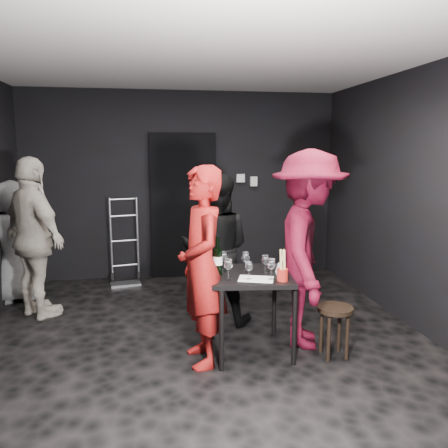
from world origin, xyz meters
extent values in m
cube|color=black|center=(0.00, 0.00, 0.00)|extent=(4.50, 5.00, 0.02)
cube|color=silver|center=(0.00, 0.00, 2.70)|extent=(4.50, 5.00, 0.02)
cube|color=black|center=(0.00, 2.50, 1.35)|extent=(4.50, 0.04, 2.70)
cube|color=black|center=(0.00, -2.50, 1.35)|extent=(4.50, 0.04, 2.70)
cube|color=black|center=(2.25, 0.00, 1.35)|extent=(0.04, 5.00, 2.70)
cube|color=black|center=(0.00, 2.44, 1.05)|extent=(0.95, 0.10, 2.10)
cube|color=#B7B7B2|center=(0.85, 2.45, 1.45)|extent=(0.12, 0.06, 0.12)
cube|color=#B7B7B2|center=(1.05, 2.45, 1.40)|extent=(0.10, 0.06, 0.14)
cylinder|color=#B2B2B7|center=(-1.03, 2.23, 0.61)|extent=(0.03, 0.03, 1.21)
cylinder|color=#B2B2B7|center=(-0.67, 2.23, 0.61)|extent=(0.03, 0.03, 1.21)
cube|color=#B2B2B7|center=(-0.85, 2.11, 0.01)|extent=(0.40, 0.22, 0.03)
cylinder|color=black|center=(-1.03, 2.26, 0.08)|extent=(0.04, 0.16, 0.16)
cylinder|color=black|center=(-0.67, 2.26, 0.08)|extent=(0.04, 0.16, 0.16)
cube|color=black|center=(0.42, -0.15, 0.73)|extent=(0.72, 0.72, 0.04)
cylinder|color=black|center=(0.10, -0.47, 0.35)|extent=(0.04, 0.04, 0.71)
cylinder|color=black|center=(0.74, -0.47, 0.35)|extent=(0.04, 0.04, 0.71)
cylinder|color=black|center=(0.10, 0.17, 0.35)|extent=(0.04, 0.04, 0.71)
cylinder|color=black|center=(0.74, 0.17, 0.35)|extent=(0.04, 0.04, 0.71)
cylinder|color=black|center=(1.16, -0.37, 0.45)|extent=(0.32, 0.32, 0.04)
cylinder|color=black|center=(1.24, -0.29, 0.21)|extent=(0.04, 0.04, 0.41)
cylinder|color=black|center=(1.07, -0.29, 0.21)|extent=(0.04, 0.04, 0.41)
cylinder|color=black|center=(1.07, -0.46, 0.21)|extent=(0.04, 0.04, 0.41)
cylinder|color=black|center=(1.24, -0.46, 0.21)|extent=(0.04, 0.04, 0.41)
imported|color=maroon|center=(-0.04, -0.28, 1.01)|extent=(0.58, 0.79, 2.02)
imported|color=black|center=(0.21, 0.63, 0.87)|extent=(0.95, 0.68, 1.75)
imported|color=#4E0718|center=(1.00, -0.06, 1.17)|extent=(1.13, 1.66, 2.34)
imported|color=#C0B2A2|center=(-1.74, 1.09, 1.08)|extent=(1.30, 1.34, 2.15)
imported|color=gray|center=(-2.13, 1.68, 0.76)|extent=(0.84, 0.68, 1.52)
cube|color=white|center=(0.43, -0.33, 0.75)|extent=(0.35, 0.28, 0.00)
cylinder|color=black|center=(0.12, -0.14, 0.87)|extent=(0.08, 0.08, 0.25)
cylinder|color=black|center=(0.12, -0.14, 1.05)|extent=(0.03, 0.03, 0.10)
cylinder|color=white|center=(0.12, -0.14, 0.88)|extent=(0.08, 0.08, 0.08)
cylinder|color=maroon|center=(0.65, -0.41, 0.80)|extent=(0.09, 0.09, 0.11)
camera|label=1|loc=(-0.44, -3.91, 1.86)|focal=35.00mm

